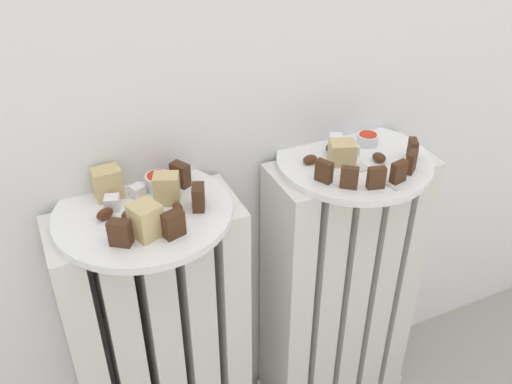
{
  "coord_description": "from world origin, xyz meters",
  "views": [
    {
      "loc": [
        -0.31,
        -0.41,
        1.1
      ],
      "look_at": [
        0.0,
        0.28,
        0.59
      ],
      "focal_mm": 39.41,
      "sensor_mm": 36.0,
      "label": 1
    }
  ],
  "objects_px": {
    "radiator_right": "(339,293)",
    "jam_bowl_left": "(158,181)",
    "plate_right": "(354,161)",
    "fork": "(373,175)",
    "jam_bowl_right": "(368,139)",
    "radiator_left": "(163,353)",
    "plate_left": "(143,213)"
  },
  "relations": [
    {
      "from": "radiator_right",
      "to": "jam_bowl_left",
      "type": "relative_size",
      "value": 14.69
    },
    {
      "from": "plate_right",
      "to": "fork",
      "type": "height_order",
      "value": "fork"
    },
    {
      "from": "radiator_right",
      "to": "jam_bowl_right",
      "type": "height_order",
      "value": "jam_bowl_right"
    },
    {
      "from": "radiator_right",
      "to": "jam_bowl_left",
      "type": "distance_m",
      "value": 0.47
    },
    {
      "from": "radiator_left",
      "to": "jam_bowl_right",
      "type": "relative_size",
      "value": 15.85
    },
    {
      "from": "plate_left",
      "to": "radiator_left",
      "type": "bearing_deg",
      "value": 180.0
    },
    {
      "from": "radiator_right",
      "to": "plate_right",
      "type": "relative_size",
      "value": 2.26
    },
    {
      "from": "plate_left",
      "to": "jam_bowl_right",
      "type": "xyz_separation_m",
      "value": [
        0.42,
        0.03,
        0.02
      ]
    },
    {
      "from": "plate_left",
      "to": "fork",
      "type": "bearing_deg",
      "value": -9.73
    },
    {
      "from": "plate_left",
      "to": "fork",
      "type": "distance_m",
      "value": 0.37
    },
    {
      "from": "plate_right",
      "to": "jam_bowl_left",
      "type": "bearing_deg",
      "value": 172.18
    },
    {
      "from": "radiator_right",
      "to": "fork",
      "type": "height_order",
      "value": "fork"
    },
    {
      "from": "jam_bowl_right",
      "to": "jam_bowl_left",
      "type": "bearing_deg",
      "value": 177.79
    },
    {
      "from": "radiator_left",
      "to": "jam_bowl_right",
      "type": "xyz_separation_m",
      "value": [
        0.42,
        0.03,
        0.33
      ]
    },
    {
      "from": "plate_left",
      "to": "radiator_right",
      "type": "bearing_deg",
      "value": 0.0
    },
    {
      "from": "jam_bowl_right",
      "to": "radiator_right",
      "type": "bearing_deg",
      "value": -146.54
    },
    {
      "from": "fork",
      "to": "radiator_left",
      "type": "bearing_deg",
      "value": 170.27
    },
    {
      "from": "radiator_right",
      "to": "plate_left",
      "type": "bearing_deg",
      "value": 180.0
    },
    {
      "from": "fork",
      "to": "jam_bowl_left",
      "type": "bearing_deg",
      "value": 161.7
    },
    {
      "from": "jam_bowl_left",
      "to": "plate_left",
      "type": "bearing_deg",
      "value": -130.15
    },
    {
      "from": "radiator_left",
      "to": "fork",
      "type": "xyz_separation_m",
      "value": [
        0.37,
        -0.06,
        0.32
      ]
    },
    {
      "from": "radiator_right",
      "to": "jam_bowl_left",
      "type": "height_order",
      "value": "jam_bowl_left"
    },
    {
      "from": "jam_bowl_right",
      "to": "fork",
      "type": "relative_size",
      "value": 0.39
    },
    {
      "from": "radiator_left",
      "to": "plate_left",
      "type": "height_order",
      "value": "plate_left"
    },
    {
      "from": "radiator_left",
      "to": "fork",
      "type": "distance_m",
      "value": 0.49
    },
    {
      "from": "plate_right",
      "to": "jam_bowl_right",
      "type": "xyz_separation_m",
      "value": [
        0.05,
        0.03,
        0.02
      ]
    },
    {
      "from": "radiator_left",
      "to": "radiator_right",
      "type": "relative_size",
      "value": 1.0
    },
    {
      "from": "radiator_left",
      "to": "plate_left",
      "type": "relative_size",
      "value": 2.26
    },
    {
      "from": "plate_left",
      "to": "plate_right",
      "type": "bearing_deg",
      "value": 0.0
    },
    {
      "from": "jam_bowl_left",
      "to": "radiator_left",
      "type": "bearing_deg",
      "value": -130.15
    },
    {
      "from": "plate_left",
      "to": "jam_bowl_right",
      "type": "height_order",
      "value": "jam_bowl_right"
    },
    {
      "from": "radiator_left",
      "to": "plate_left",
      "type": "distance_m",
      "value": 0.31
    }
  ]
}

